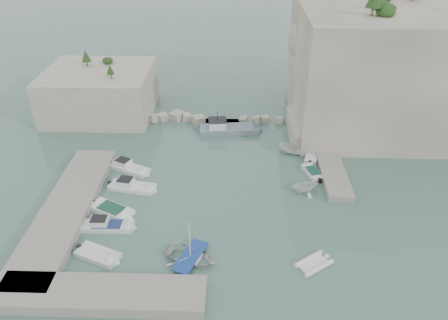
{
  "coord_description": "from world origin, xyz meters",
  "views": [
    {
      "loc": [
        1.36,
        -38.12,
        30.02
      ],
      "look_at": [
        0.0,
        6.0,
        3.0
      ],
      "focal_mm": 35.0,
      "sensor_mm": 36.0,
      "label": 1
    }
  ],
  "objects_px": {
    "rowboat": "(191,260)",
    "work_boat": "(229,132)",
    "motorboat_e": "(98,257)",
    "tender_east_d": "(294,154)",
    "motorboat_d": "(108,228)",
    "motorboat_a": "(129,170)",
    "motorboat_b": "(133,189)",
    "tender_east_a": "(304,191)",
    "motorboat_c": "(112,212)",
    "tender_east_b": "(312,174)",
    "tender_east_c": "(312,157)",
    "inflatable_dinghy": "(313,265)"
  },
  "relations": [
    {
      "from": "tender_east_d",
      "to": "tender_east_b",
      "type": "bearing_deg",
      "value": -144.73
    },
    {
      "from": "tender_east_c",
      "to": "tender_east_d",
      "type": "xyz_separation_m",
      "value": [
        -2.3,
        0.58,
        0.0
      ]
    },
    {
      "from": "motorboat_b",
      "to": "tender_east_d",
      "type": "height_order",
      "value": "tender_east_d"
    },
    {
      "from": "motorboat_a",
      "to": "rowboat",
      "type": "distance_m",
      "value": 18.25
    },
    {
      "from": "inflatable_dinghy",
      "to": "tender_east_d",
      "type": "distance_m",
      "value": 20.6
    },
    {
      "from": "tender_east_a",
      "to": "motorboat_b",
      "type": "bearing_deg",
      "value": 76.06
    },
    {
      "from": "tender_east_b",
      "to": "inflatable_dinghy",
      "type": "bearing_deg",
      "value": 155.05
    },
    {
      "from": "inflatable_dinghy",
      "to": "work_boat",
      "type": "height_order",
      "value": "work_boat"
    },
    {
      "from": "motorboat_a",
      "to": "motorboat_d",
      "type": "distance_m",
      "value": 11.32
    },
    {
      "from": "motorboat_b",
      "to": "motorboat_c",
      "type": "xyz_separation_m",
      "value": [
        -1.37,
        -4.4,
        0.0
      ]
    },
    {
      "from": "work_boat",
      "to": "rowboat",
      "type": "bearing_deg",
      "value": -102.69
    },
    {
      "from": "motorboat_d",
      "to": "inflatable_dinghy",
      "type": "xyz_separation_m",
      "value": [
        20.82,
        -4.67,
        0.0
      ]
    },
    {
      "from": "motorboat_b",
      "to": "motorboat_c",
      "type": "height_order",
      "value": "motorboat_b"
    },
    {
      "from": "inflatable_dinghy",
      "to": "tender_east_a",
      "type": "distance_m",
      "value": 12.07
    },
    {
      "from": "inflatable_dinghy",
      "to": "tender_east_c",
      "type": "height_order",
      "value": "tender_east_c"
    },
    {
      "from": "motorboat_d",
      "to": "work_boat",
      "type": "height_order",
      "value": "work_boat"
    },
    {
      "from": "tender_east_a",
      "to": "tender_east_c",
      "type": "bearing_deg",
      "value": -29.39
    },
    {
      "from": "motorboat_c",
      "to": "motorboat_d",
      "type": "bearing_deg",
      "value": -57.14
    },
    {
      "from": "motorboat_c",
      "to": "motorboat_e",
      "type": "relative_size",
      "value": 1.17
    },
    {
      "from": "rowboat",
      "to": "work_boat",
      "type": "height_order",
      "value": "work_boat"
    },
    {
      "from": "motorboat_a",
      "to": "work_boat",
      "type": "height_order",
      "value": "work_boat"
    },
    {
      "from": "motorboat_e",
      "to": "tender_east_d",
      "type": "height_order",
      "value": "tender_east_d"
    },
    {
      "from": "motorboat_e",
      "to": "motorboat_d",
      "type": "bearing_deg",
      "value": 115.38
    },
    {
      "from": "motorboat_b",
      "to": "tender_east_a",
      "type": "relative_size",
      "value": 1.69
    },
    {
      "from": "motorboat_c",
      "to": "motorboat_e",
      "type": "xyz_separation_m",
      "value": [
        0.45,
        -7.0,
        0.0
      ]
    },
    {
      "from": "inflatable_dinghy",
      "to": "tender_east_b",
      "type": "height_order",
      "value": "tender_east_b"
    },
    {
      "from": "motorboat_d",
      "to": "motorboat_e",
      "type": "xyz_separation_m",
      "value": [
        0.16,
        -4.23,
        0.0
      ]
    },
    {
      "from": "tender_east_c",
      "to": "work_boat",
      "type": "distance_m",
      "value": 13.07
    },
    {
      "from": "rowboat",
      "to": "tender_east_b",
      "type": "height_order",
      "value": "rowboat"
    },
    {
      "from": "tender_east_b",
      "to": "motorboat_a",
      "type": "bearing_deg",
      "value": 72.05
    },
    {
      "from": "rowboat",
      "to": "motorboat_c",
      "type": "bearing_deg",
      "value": 74.52
    },
    {
      "from": "motorboat_b",
      "to": "motorboat_e",
      "type": "distance_m",
      "value": 11.44
    },
    {
      "from": "work_boat",
      "to": "inflatable_dinghy",
      "type": "bearing_deg",
      "value": -78.13
    },
    {
      "from": "motorboat_b",
      "to": "inflatable_dinghy",
      "type": "height_order",
      "value": "motorboat_b"
    },
    {
      "from": "tender_east_d",
      "to": "motorboat_b",
      "type": "bearing_deg",
      "value": 129.39
    },
    {
      "from": "motorboat_e",
      "to": "tender_east_a",
      "type": "distance_m",
      "value": 24.22
    },
    {
      "from": "motorboat_e",
      "to": "tender_east_a",
      "type": "relative_size",
      "value": 1.33
    },
    {
      "from": "motorboat_e",
      "to": "tender_east_b",
      "type": "bearing_deg",
      "value": 56.93
    },
    {
      "from": "motorboat_b",
      "to": "motorboat_e",
      "type": "height_order",
      "value": "motorboat_b"
    },
    {
      "from": "tender_east_d",
      "to": "motorboat_e",
      "type": "bearing_deg",
      "value": 149.66
    },
    {
      "from": "motorboat_b",
      "to": "rowboat",
      "type": "xyz_separation_m",
      "value": [
        8.04,
        -11.53,
        0.0
      ]
    },
    {
      "from": "motorboat_a",
      "to": "motorboat_d",
      "type": "bearing_deg",
      "value": -62.83
    },
    {
      "from": "motorboat_b",
      "to": "tender_east_a",
      "type": "distance_m",
      "value": 20.34
    },
    {
      "from": "tender_east_d",
      "to": "work_boat",
      "type": "height_order",
      "value": "work_boat"
    },
    {
      "from": "tender_east_b",
      "to": "rowboat",
      "type": "bearing_deg",
      "value": 120.8
    },
    {
      "from": "motorboat_d",
      "to": "tender_east_c",
      "type": "xyz_separation_m",
      "value": [
        23.53,
        15.34,
        0.0
      ]
    },
    {
      "from": "motorboat_b",
      "to": "tender_east_a",
      "type": "height_order",
      "value": "tender_east_a"
    },
    {
      "from": "inflatable_dinghy",
      "to": "tender_east_a",
      "type": "relative_size",
      "value": 1.04
    },
    {
      "from": "motorboat_c",
      "to": "tender_east_b",
      "type": "bearing_deg",
      "value": 46.46
    },
    {
      "from": "tender_east_b",
      "to": "tender_east_c",
      "type": "height_order",
      "value": "same"
    }
  ]
}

